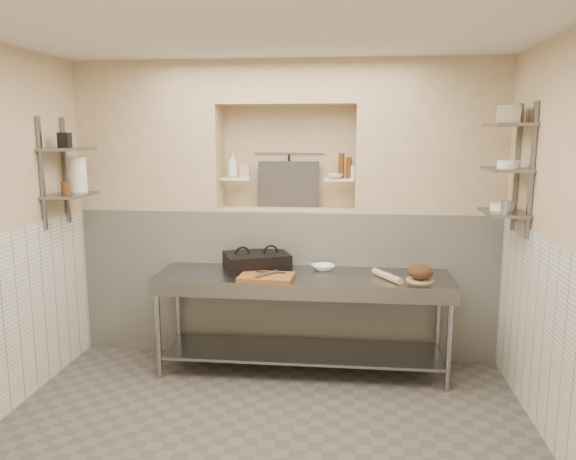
# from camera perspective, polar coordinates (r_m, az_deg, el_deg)

# --- Properties ---
(floor) EXTENTS (4.00, 3.90, 0.10)m
(floor) POSITION_cam_1_polar(r_m,az_deg,el_deg) (4.26, -2.82, -21.03)
(floor) COLOR #59534F
(floor) RESTS_ON ground
(ceiling) EXTENTS (4.00, 3.90, 0.10)m
(ceiling) POSITION_cam_1_polar(r_m,az_deg,el_deg) (3.73, -3.22, 20.85)
(ceiling) COLOR silver
(ceiling) RESTS_ON ground
(wall_back) EXTENTS (4.00, 0.10, 2.80)m
(wall_back) POSITION_cam_1_polar(r_m,az_deg,el_deg) (5.69, 0.20, 2.38)
(wall_back) COLOR #CEB290
(wall_back) RESTS_ON ground
(wall_front) EXTENTS (4.00, 0.10, 2.80)m
(wall_front) POSITION_cam_1_polar(r_m,az_deg,el_deg) (1.87, -13.11, -13.56)
(wall_front) COLOR #CEB290
(wall_front) RESTS_ON ground
(backwall_lower) EXTENTS (4.00, 0.40, 1.40)m
(backwall_lower) POSITION_cam_1_polar(r_m,az_deg,el_deg) (5.58, -0.07, -5.09)
(backwall_lower) COLOR white
(backwall_lower) RESTS_ON floor
(alcove_sill) EXTENTS (1.30, 0.40, 0.02)m
(alcove_sill) POSITION_cam_1_polar(r_m,az_deg,el_deg) (5.44, -0.07, 2.15)
(alcove_sill) COLOR #CEB290
(alcove_sill) RESTS_ON backwall_lower
(backwall_pillar_left) EXTENTS (1.35, 0.40, 1.40)m
(backwall_pillar_left) POSITION_cam_1_polar(r_m,az_deg,el_deg) (5.70, -13.62, 9.18)
(backwall_pillar_left) COLOR #CEB290
(backwall_pillar_left) RESTS_ON backwall_lower
(backwall_pillar_right) EXTENTS (1.35, 0.40, 1.40)m
(backwall_pillar_right) POSITION_cam_1_polar(r_m,az_deg,el_deg) (5.41, 14.19, 9.14)
(backwall_pillar_right) COLOR #CEB290
(backwall_pillar_right) RESTS_ON backwall_lower
(backwall_header) EXTENTS (1.30, 0.40, 0.40)m
(backwall_header) POSITION_cam_1_polar(r_m,az_deg,el_deg) (5.42, -0.07, 14.73)
(backwall_header) COLOR #CEB290
(backwall_header) RESTS_ON backwall_lower
(wainscot_right) EXTENTS (0.02, 3.90, 1.40)m
(wainscot_right) POSITION_cam_1_polar(r_m,az_deg,el_deg) (4.13, 26.12, -11.55)
(wainscot_right) COLOR white
(wainscot_right) RESTS_ON floor
(alcove_shelf_left) EXTENTS (0.28, 0.16, 0.02)m
(alcove_shelf_left) POSITION_cam_1_polar(r_m,az_deg,el_deg) (5.49, -5.29, 5.22)
(alcove_shelf_left) COLOR white
(alcove_shelf_left) RESTS_ON backwall_lower
(alcove_shelf_right) EXTENTS (0.28, 0.16, 0.02)m
(alcove_shelf_right) POSITION_cam_1_polar(r_m,az_deg,el_deg) (5.38, 5.25, 5.13)
(alcove_shelf_right) COLOR white
(alcove_shelf_right) RESTS_ON backwall_lower
(utensil_rail) EXTENTS (0.70, 0.02, 0.02)m
(utensil_rail) POSITION_cam_1_polar(r_m,az_deg,el_deg) (5.57, 0.12, 7.90)
(utensil_rail) COLOR gray
(utensil_rail) RESTS_ON wall_back
(hanging_steel) EXTENTS (0.02, 0.02, 0.30)m
(hanging_steel) POSITION_cam_1_polar(r_m,az_deg,el_deg) (5.56, 0.10, 6.14)
(hanging_steel) COLOR black
(hanging_steel) RESTS_ON utensil_rail
(splash_panel) EXTENTS (0.60, 0.08, 0.45)m
(splash_panel) POSITION_cam_1_polar(r_m,az_deg,el_deg) (5.52, 0.04, 4.66)
(splash_panel) COLOR #383330
(splash_panel) RESTS_ON alcove_sill
(shelf_rail_left_a) EXTENTS (0.03, 0.03, 0.95)m
(shelf_rail_left_a) POSITION_cam_1_polar(r_m,az_deg,el_deg) (5.51, -21.67, 5.63)
(shelf_rail_left_a) COLOR slate
(shelf_rail_left_a) RESTS_ON wall_left
(shelf_rail_left_b) EXTENTS (0.03, 0.03, 0.95)m
(shelf_rail_left_b) POSITION_cam_1_polar(r_m,az_deg,el_deg) (5.16, -23.73, 5.26)
(shelf_rail_left_b) COLOR slate
(shelf_rail_left_b) RESTS_ON wall_left
(wall_shelf_left_lower) EXTENTS (0.30, 0.50, 0.02)m
(wall_shelf_left_lower) POSITION_cam_1_polar(r_m,az_deg,el_deg) (5.29, -21.24, 3.33)
(wall_shelf_left_lower) COLOR slate
(wall_shelf_left_lower) RESTS_ON wall_left
(wall_shelf_left_upper) EXTENTS (0.30, 0.50, 0.03)m
(wall_shelf_left_upper) POSITION_cam_1_polar(r_m,az_deg,el_deg) (5.26, -21.51, 7.66)
(wall_shelf_left_upper) COLOR slate
(wall_shelf_left_upper) RESTS_ON wall_left
(shelf_rail_right_a) EXTENTS (0.03, 0.03, 1.05)m
(shelf_rail_right_a) POSITION_cam_1_polar(r_m,az_deg,el_deg) (5.07, 22.18, 5.86)
(shelf_rail_right_a) COLOR slate
(shelf_rail_right_a) RESTS_ON wall_right
(shelf_rail_right_b) EXTENTS (0.03, 0.03, 1.05)m
(shelf_rail_right_b) POSITION_cam_1_polar(r_m,az_deg,el_deg) (4.68, 23.51, 5.51)
(shelf_rail_right_b) COLOR slate
(shelf_rail_right_b) RESTS_ON wall_right
(wall_shelf_right_lower) EXTENTS (0.30, 0.50, 0.02)m
(wall_shelf_right_lower) POSITION_cam_1_polar(r_m,az_deg,el_deg) (4.87, 21.03, 1.66)
(wall_shelf_right_lower) COLOR slate
(wall_shelf_right_lower) RESTS_ON wall_right
(wall_shelf_right_mid) EXTENTS (0.30, 0.50, 0.02)m
(wall_shelf_right_mid) POSITION_cam_1_polar(r_m,az_deg,el_deg) (4.84, 21.28, 5.77)
(wall_shelf_right_mid) COLOR slate
(wall_shelf_right_mid) RESTS_ON wall_right
(wall_shelf_right_upper) EXTENTS (0.30, 0.50, 0.03)m
(wall_shelf_right_upper) POSITION_cam_1_polar(r_m,az_deg,el_deg) (4.83, 21.54, 9.91)
(wall_shelf_right_upper) COLOR slate
(wall_shelf_right_upper) RESTS_ON wall_right
(prep_table) EXTENTS (2.60, 0.70, 0.90)m
(prep_table) POSITION_cam_1_polar(r_m,az_deg,el_deg) (5.04, 1.48, -7.43)
(prep_table) COLOR gray
(prep_table) RESTS_ON floor
(panini_press) EXTENTS (0.68, 0.60, 0.15)m
(panini_press) POSITION_cam_1_polar(r_m,az_deg,el_deg) (5.15, -3.20, -3.20)
(panini_press) COLOR black
(panini_press) RESTS_ON prep_table
(cutting_board) EXTENTS (0.47, 0.34, 0.04)m
(cutting_board) POSITION_cam_1_polar(r_m,az_deg,el_deg) (4.81, -2.21, -4.84)
(cutting_board) COLOR brown
(cutting_board) RESTS_ON prep_table
(knife_blade) EXTENTS (0.26, 0.04, 0.01)m
(knife_blade) POSITION_cam_1_polar(r_m,az_deg,el_deg) (4.87, -1.76, -4.31)
(knife_blade) COLOR gray
(knife_blade) RESTS_ON cutting_board
(tongs) EXTENTS (0.17, 0.23, 0.02)m
(tongs) POSITION_cam_1_polar(r_m,az_deg,el_deg) (4.78, -2.23, -4.46)
(tongs) COLOR gray
(tongs) RESTS_ON cutting_board
(mixing_bowl) EXTENTS (0.27, 0.27, 0.05)m
(mixing_bowl) POSITION_cam_1_polar(r_m,az_deg,el_deg) (5.15, 3.56, -3.81)
(mixing_bowl) COLOR white
(mixing_bowl) RESTS_ON prep_table
(rolling_pin) EXTENTS (0.25, 0.37, 0.06)m
(rolling_pin) POSITION_cam_1_polar(r_m,az_deg,el_deg) (4.88, 10.02, -4.64)
(rolling_pin) COLOR tan
(rolling_pin) RESTS_ON prep_table
(bread_board) EXTENTS (0.23, 0.23, 0.01)m
(bread_board) POSITION_cam_1_polar(r_m,az_deg,el_deg) (4.91, 13.27, -4.96)
(bread_board) COLOR tan
(bread_board) RESTS_ON prep_table
(bread_loaf) EXTENTS (0.21, 0.21, 0.13)m
(bread_loaf) POSITION_cam_1_polar(r_m,az_deg,el_deg) (4.89, 13.30, -4.16)
(bread_loaf) COLOR #4C2D19
(bread_loaf) RESTS_ON bread_board
(bottle_soap) EXTENTS (0.12, 0.12, 0.24)m
(bottle_soap) POSITION_cam_1_polar(r_m,az_deg,el_deg) (5.44, -5.65, 6.57)
(bottle_soap) COLOR white
(bottle_soap) RESTS_ON alcove_shelf_left
(jar_alcove) EXTENTS (0.09, 0.09, 0.13)m
(jar_alcove) POSITION_cam_1_polar(r_m,az_deg,el_deg) (5.46, -4.38, 6.04)
(jar_alcove) COLOR #CEB290
(jar_alcove) RESTS_ON alcove_shelf_left
(bowl_alcove) EXTENTS (0.20, 0.20, 0.05)m
(bowl_alcove) POSITION_cam_1_polar(r_m,az_deg,el_deg) (5.34, 4.79, 5.49)
(bowl_alcove) COLOR white
(bowl_alcove) RESTS_ON alcove_shelf_right
(condiment_a) EXTENTS (0.05, 0.05, 0.20)m
(condiment_a) POSITION_cam_1_polar(r_m,az_deg,el_deg) (5.38, 6.20, 6.32)
(condiment_a) COLOR #532C11
(condiment_a) RESTS_ON alcove_shelf_right
(condiment_b) EXTENTS (0.06, 0.06, 0.24)m
(condiment_b) POSITION_cam_1_polar(r_m,az_deg,el_deg) (5.39, 5.44, 6.52)
(condiment_b) COLOR #532C11
(condiment_b) RESTS_ON alcove_shelf_right
(condiment_c) EXTENTS (0.07, 0.07, 0.12)m
(condiment_c) POSITION_cam_1_polar(r_m,az_deg,el_deg) (5.39, 6.51, 5.89)
(condiment_c) COLOR white
(condiment_c) RESTS_ON alcove_shelf_right
(jug_left) EXTENTS (0.16, 0.16, 0.31)m
(jug_left) POSITION_cam_1_polar(r_m,az_deg,el_deg) (5.42, -20.57, 5.31)
(jug_left) COLOR white
(jug_left) RESTS_ON wall_shelf_left_lower
(jar_left) EXTENTS (0.07, 0.07, 0.11)m
(jar_left) POSITION_cam_1_polar(r_m,az_deg,el_deg) (5.21, -21.67, 3.97)
(jar_left) COLOR #532C11
(jar_left) RESTS_ON wall_shelf_left_lower
(box_left_upper) EXTENTS (0.10, 0.10, 0.13)m
(box_left_upper) POSITION_cam_1_polar(r_m,az_deg,el_deg) (5.23, -21.75, 8.48)
(box_left_upper) COLOR black
(box_left_upper) RESTS_ON wall_shelf_left_upper
(bowl_right) EXTENTS (0.19, 0.19, 0.06)m
(bowl_right) POSITION_cam_1_polar(r_m,az_deg,el_deg) (4.92, 20.89, 2.22)
(bowl_right) COLOR white
(bowl_right) RESTS_ON wall_shelf_right_lower
(canister_right) EXTENTS (0.09, 0.09, 0.09)m
(canister_right) POSITION_cam_1_polar(r_m,az_deg,el_deg) (4.77, 21.35, 2.20)
(canister_right) COLOR gray
(canister_right) RESTS_ON wall_shelf_right_lower
(bowl_right_mid) EXTENTS (0.17, 0.17, 0.06)m
(bowl_right_mid) POSITION_cam_1_polar(r_m,az_deg,el_deg) (4.79, 21.47, 6.25)
(bowl_right_mid) COLOR white
(bowl_right_mid) RESTS_ON wall_shelf_right_mid
(basket_right) EXTENTS (0.23, 0.26, 0.14)m
(basket_right) POSITION_cam_1_polar(r_m,az_deg,el_deg) (4.85, 21.55, 10.86)
(basket_right) COLOR gray
(basket_right) RESTS_ON wall_shelf_right_upper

